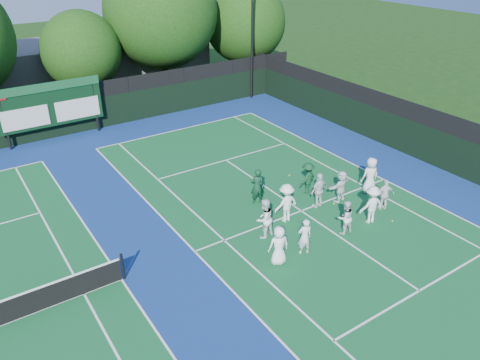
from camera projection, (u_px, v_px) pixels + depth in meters
ground at (316, 221)px, 20.41m from camera, size 120.00×120.00×0.00m
court_apron at (183, 256)px, 18.21m from camera, size 34.00×32.00×0.01m
near_court at (301, 211)px, 21.14m from camera, size 11.05×23.85×0.01m
back_fence at (68, 113)px, 28.59m from camera, size 34.00×0.08×3.00m
divider_fence_right at (432, 140)px, 24.92m from camera, size 0.08×32.00×3.00m
scoreboard at (50, 105)px, 27.40m from camera, size 6.00×0.21×3.55m
clubhouse at (90, 66)px, 36.13m from camera, size 18.00×6.00×4.00m
light_pole_right at (252, 11)px, 32.66m from camera, size 1.20×0.30×10.12m
tree_c at (83, 52)px, 31.16m from camera, size 5.21×5.21×6.82m
tree_d at (162, 14)px, 33.15m from camera, size 8.03×8.03×10.27m
tree_e at (246, 24)px, 37.29m from camera, size 6.47×6.47×8.10m
tennis_ball_0 at (283, 217)px, 20.65m from camera, size 0.07×0.07×0.07m
tennis_ball_1 at (289, 175)px, 24.18m from camera, size 0.07×0.07×0.07m
tennis_ball_2 at (392, 221)px, 20.36m from camera, size 0.07×0.07×0.07m
tennis_ball_5 at (334, 204)px, 21.67m from camera, size 0.07×0.07×0.07m
player_front_0 at (279, 245)px, 17.47m from camera, size 0.90×0.72×1.62m
player_front_1 at (305, 237)px, 18.04m from camera, size 0.65×0.53×1.55m
player_front_2 at (345, 217)px, 19.29m from camera, size 0.81×0.67×1.51m
player_front_3 at (371, 205)px, 19.97m from camera, size 1.20×0.80×1.73m
player_front_4 at (385, 195)px, 20.97m from camera, size 0.94×0.66×1.49m
player_back_0 at (264, 219)px, 18.99m from camera, size 0.95×0.80×1.74m
player_back_1 at (286, 203)px, 20.06m from camera, size 1.15×0.66×1.77m
player_back_2 at (319, 190)px, 21.11m from camera, size 1.03×0.50×1.70m
player_back_3 at (341, 186)px, 21.62m from camera, size 1.49×0.71×1.54m
player_back_4 at (370, 175)px, 22.31m from camera, size 0.97×0.73×1.79m
coach_left at (257, 186)px, 21.39m from camera, size 0.73×0.58×1.74m
coach_right at (308, 178)px, 22.26m from camera, size 1.13×0.79×1.59m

